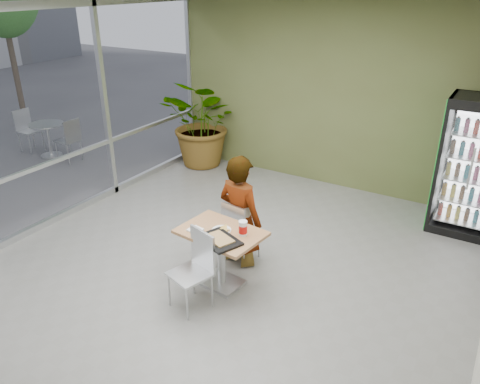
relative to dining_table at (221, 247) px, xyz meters
The scene contains 13 objects.
ground 0.57m from the dining_table, 130.87° to the left, with size 7.00×7.00×0.00m, color gray.
room_envelope 1.08m from the dining_table, 130.87° to the left, with size 6.00×7.00×3.20m, color silver, non-canonical shape.
storefront_frame 3.31m from the dining_table, behind, with size 0.10×7.00×3.20m, color #B6B8BB, non-canonical shape.
dining_table is the anchor object (origin of this frame).
chair_far 0.56m from the dining_table, 100.87° to the left, with size 0.43×0.44×0.86m.
chair_near 0.45m from the dining_table, 95.17° to the right, with size 0.51×0.52×0.93m.
seated_woman 0.60m from the dining_table, 98.96° to the left, with size 0.66×0.43×1.80m, color black.
pizza_plate 0.23m from the dining_table, 104.00° to the left, with size 0.30×0.23×0.03m.
soda_cup 0.41m from the dining_table, 12.31° to the left, with size 0.10×0.10×0.18m.
napkin_stack 0.38m from the dining_table, 151.78° to the right, with size 0.15×0.15×0.02m, color white.
cafeteria_tray 0.33m from the dining_table, 61.31° to the right, with size 0.48×0.35×0.03m, color black.
beverage_fridge 3.84m from the dining_table, 52.63° to the left, with size 0.92×0.71×2.01m.
potted_plant 4.12m from the dining_table, 127.75° to the left, with size 1.57×1.36×1.75m, color #326729.
Camera 1 is at (2.82, -4.15, 3.47)m, focal length 35.00 mm.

